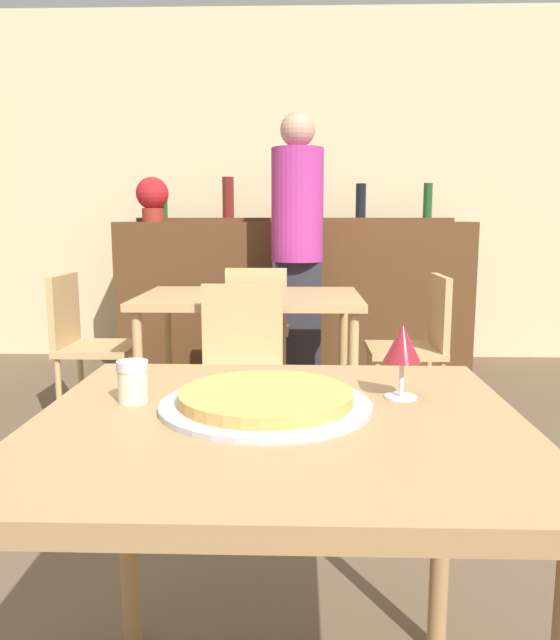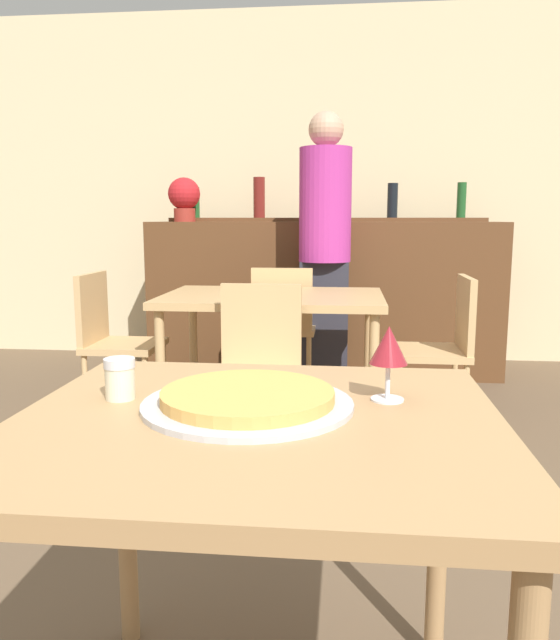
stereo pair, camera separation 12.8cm
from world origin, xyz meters
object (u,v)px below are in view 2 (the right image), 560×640
object	(u,v)px
chair_far_side_back	(283,322)
potted_plant	(184,197)
chair_far_side_front	(258,363)
person_standing	(325,242)
wine_glass	(389,347)
pizza_tray	(248,400)
chair_far_side_left	(112,335)
chair_far_side_right	(444,342)
cheese_shaker	(120,378)

from	to	relation	value
chair_far_side_back	potted_plant	bearing A→B (deg)	-41.59
potted_plant	chair_far_side_back	bearing A→B (deg)	-41.59
chair_far_side_front	chair_far_side_back	bearing A→B (deg)	90.00
person_standing	potted_plant	xyz separation A→B (m)	(-1.08, 0.53, 0.31)
person_standing	chair_far_side_front	bearing A→B (deg)	-100.51
chair_far_side_front	wine_glass	distance (m)	1.61
wine_glass	chair_far_side_back	bearing A→B (deg)	100.38
pizza_tray	wine_glass	bearing A→B (deg)	15.78
chair_far_side_back	wine_glass	size ratio (longest dim) A/B	5.37
potted_plant	wine_glass	bearing A→B (deg)	-68.81
chair_far_side_left	chair_far_side_right	world-z (taller)	same
chair_far_side_front	potted_plant	size ratio (longest dim) A/B	2.60
potted_plant	cheese_shaker	bearing A→B (deg)	-77.72
chair_far_side_right	pizza_tray	bearing A→B (deg)	-18.63
person_standing	chair_far_side_right	bearing A→B (deg)	-49.41
chair_far_side_back	chair_far_side_left	xyz separation A→B (m)	(-0.92, -0.58, 0.00)
chair_far_side_right	person_standing	bearing A→B (deg)	-139.41
chair_far_side_front	wine_glass	size ratio (longest dim) A/B	5.37
chair_far_side_front	potted_plant	distance (m)	2.22
chair_far_side_back	wine_glass	bearing A→B (deg)	100.38
chair_far_side_left	cheese_shaker	size ratio (longest dim) A/B	9.70
chair_far_side_front	person_standing	bearing A→B (deg)	79.49
chair_far_side_back	pizza_tray	xyz separation A→B (m)	(0.20, -2.72, 0.29)
chair_far_side_front	cheese_shaker	world-z (taller)	cheese_shaker
chair_far_side_back	potted_plant	distance (m)	1.37
chair_far_side_back	cheese_shaker	world-z (taller)	cheese_shaker
chair_far_side_front	chair_far_side_left	xyz separation A→B (m)	(-0.92, 0.58, 0.00)
chair_far_side_back	wine_glass	xyz separation A→B (m)	(0.48, -2.64, 0.39)
chair_far_side_front	pizza_tray	world-z (taller)	chair_far_side_front
chair_far_side_front	chair_far_side_left	distance (m)	1.09
pizza_tray	chair_far_side_front	bearing A→B (deg)	97.27
chair_far_side_back	wine_glass	world-z (taller)	wine_glass
chair_far_side_right	pizza_tray	distance (m)	2.28
cheese_shaker	pizza_tray	bearing A→B (deg)	-6.40
chair_far_side_front	wine_glass	world-z (taller)	wine_glass
potted_plant	chair_far_side_right	bearing A→B (deg)	-36.92
chair_far_side_front	chair_far_side_back	size ratio (longest dim) A/B	1.00
cheese_shaker	chair_far_side_right	bearing A→B (deg)	64.65
chair_far_side_back	person_standing	distance (m)	0.60
chair_far_side_front	chair_far_side_back	world-z (taller)	same
person_standing	wine_glass	world-z (taller)	person_standing
chair_far_side_front	person_standing	distance (m)	1.47
chair_far_side_right	cheese_shaker	distance (m)	2.36
chair_far_side_left	cheese_shaker	distance (m)	2.30
chair_far_side_left	pizza_tray	bearing A→B (deg)	-152.38
chair_far_side_left	potted_plant	world-z (taller)	potted_plant
chair_far_side_back	cheese_shaker	size ratio (longest dim) A/B	9.70
chair_far_side_back	person_standing	size ratio (longest dim) A/B	0.47
person_standing	wine_glass	xyz separation A→B (m)	(0.23, -2.84, -0.11)
chair_far_side_front	chair_far_side_back	xyz separation A→B (m)	(0.00, 1.16, 0.00)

